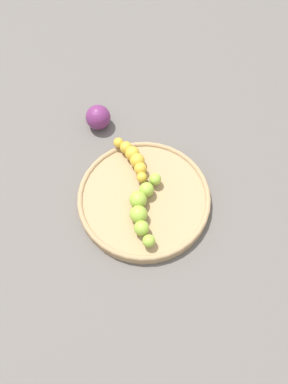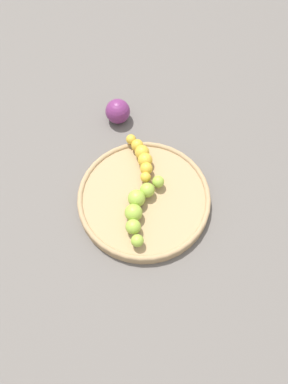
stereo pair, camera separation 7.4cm
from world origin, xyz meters
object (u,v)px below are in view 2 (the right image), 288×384
banana_green (139,207)px  plum_purple (118,111)px  fruit_bowl (144,198)px  banana_spotted (142,157)px

banana_green → plum_purple: bearing=-62.1°
fruit_bowl → plum_purple: bearing=64.1°
banana_green → plum_purple: 0.23m
banana_spotted → plum_purple: plum_purple is taller
fruit_bowl → banana_green: (-0.03, -0.02, 0.02)m
fruit_bowl → banana_green: size_ratio=1.95×
banana_spotted → plum_purple: bearing=95.1°
fruit_bowl → banana_spotted: bearing=51.3°
banana_spotted → banana_green: size_ratio=0.81×
fruit_bowl → plum_purple: (0.09, 0.19, 0.01)m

